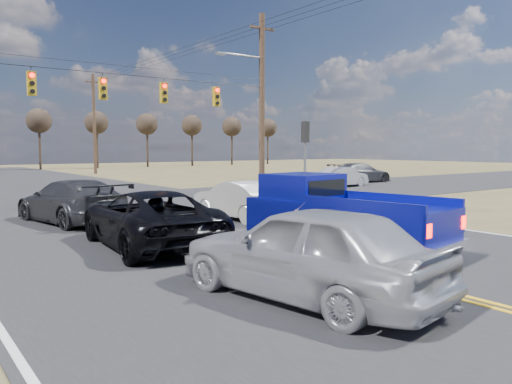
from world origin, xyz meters
TOP-DOWN VIEW (x-y plane):
  - ground at (0.00, 0.00)m, footprint 160.00×160.00m
  - road_main at (0.00, 10.00)m, footprint 14.00×120.00m
  - road_cross at (0.00, 18.00)m, footprint 120.00×12.00m
  - signal_gantry at (0.50, 17.79)m, footprint 19.60×4.83m
  - utility_poles at (0.00, 17.00)m, footprint 19.60×58.32m
  - treeline at (0.00, 26.96)m, footprint 87.00×117.80m
  - pickup_truck at (1.02, 4.25)m, footprint 2.70×5.44m
  - silver_suv at (-2.19, 1.90)m, footprint 2.83×5.26m
  - black_suv at (-2.44, 7.86)m, footprint 3.00×5.68m
  - white_car_queue at (2.45, 10.71)m, footprint 1.61×4.40m
  - dgrey_car_queue at (-2.85, 13.45)m, footprint 2.97×5.58m
  - cross_car_east_near at (16.59, 19.10)m, footprint 1.82×4.25m
  - cross_car_east_far at (20.95, 21.37)m, footprint 2.61×5.32m

SIDE VIEW (x-z plane):
  - ground at x=0.00m, z-range 0.00..0.00m
  - road_main at x=0.00m, z-range -0.01..0.01m
  - road_cross at x=0.00m, z-range -0.01..0.01m
  - cross_car_east_near at x=16.59m, z-range 0.00..1.36m
  - white_car_queue at x=2.45m, z-range 0.00..1.44m
  - cross_car_east_far at x=20.95m, z-range 0.00..1.49m
  - black_suv at x=-2.44m, z-range 0.00..1.52m
  - dgrey_car_queue at x=-2.85m, z-range 0.00..1.54m
  - silver_suv at x=-2.19m, z-range 0.00..1.70m
  - pickup_truck at x=1.02m, z-range -0.03..1.93m
  - signal_gantry at x=0.50m, z-range 0.06..10.06m
  - utility_poles at x=0.00m, z-range 0.23..10.23m
  - treeline at x=0.00m, z-range 2.00..9.40m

